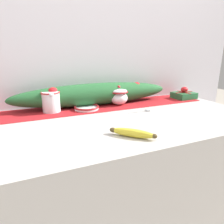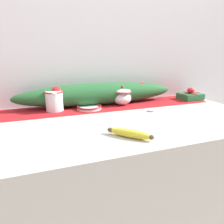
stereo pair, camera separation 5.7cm
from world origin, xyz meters
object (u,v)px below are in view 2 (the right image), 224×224
Objects in this scene: small_dish at (89,107)px; gift_box at (190,96)px; spoon at (150,111)px; sugar_bowl at (122,96)px; banana at (130,133)px; cream_pitcher at (54,100)px.

small_dish is 0.96× the size of gift_box.
gift_box is at bearing 20.76° from spoon.
sugar_bowl reaches higher than spoon.
small_dish is at bearing 97.03° from banana.
cream_pitcher is at bearing 117.05° from banana.
sugar_bowl reaches higher than small_dish.
banana is 1.00× the size of spoon.
sugar_bowl is 0.22m from small_dish.
cream_pitcher is 0.40m from sugar_bowl.
small_dish reaches higher than spoon.
banana is (-0.16, -0.47, -0.04)m from sugar_bowl.
small_dish is at bearing -9.77° from cream_pitcher.
small_dish is (0.19, -0.03, -0.05)m from cream_pitcher.
spoon is (0.30, -0.16, -0.01)m from small_dish.
cream_pitcher is 0.53m from spoon.
small_dish is 0.44m from banana.
spoon is at bearing 48.66° from banana.
sugar_bowl is 0.50m from banana.
spoon is (0.09, -0.19, -0.05)m from sugar_bowl.
cream_pitcher is 0.80× the size of gift_box.
sugar_bowl is 0.80× the size of spoon.
sugar_bowl is 0.80× the size of banana.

